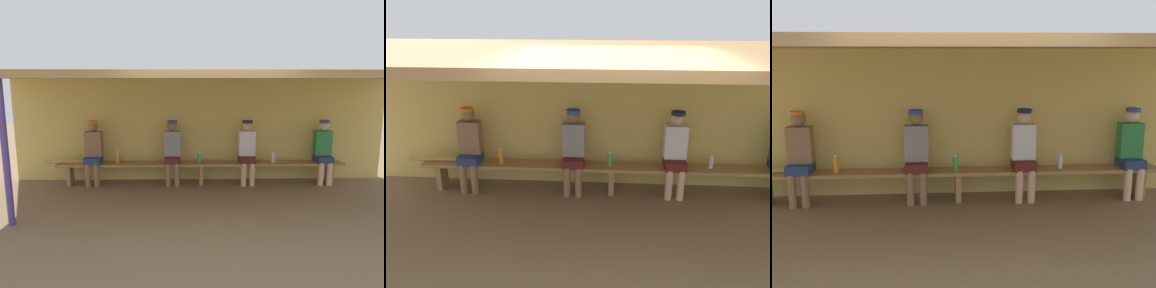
% 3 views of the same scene
% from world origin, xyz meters
% --- Properties ---
extents(ground_plane, '(24.00, 24.00, 0.00)m').
position_xyz_m(ground_plane, '(0.00, 0.00, 0.00)').
color(ground_plane, brown).
extents(back_wall, '(8.00, 0.20, 2.20)m').
position_xyz_m(back_wall, '(0.00, 2.00, 1.10)').
color(back_wall, '#D8BC60').
rests_on(back_wall, ground).
extents(dugout_roof, '(8.00, 2.80, 0.12)m').
position_xyz_m(dugout_roof, '(0.00, 0.70, 2.26)').
color(dugout_roof, '#9E7547').
rests_on(dugout_roof, back_wall).
extents(bench, '(6.00, 0.36, 0.46)m').
position_xyz_m(bench, '(0.00, 1.55, 0.39)').
color(bench, '#9E7547').
rests_on(bench, ground).
extents(player_in_white, '(0.34, 0.42, 1.34)m').
position_xyz_m(player_in_white, '(-2.24, 1.55, 0.75)').
color(player_in_white, navy).
rests_on(player_in_white, ground).
extents(player_shirtless_tan, '(0.34, 0.42, 1.34)m').
position_xyz_m(player_shirtless_tan, '(0.97, 1.55, 0.75)').
color(player_shirtless_tan, '#591E19').
rests_on(player_shirtless_tan, ground).
extents(player_with_sunglasses, '(0.34, 0.42, 1.34)m').
position_xyz_m(player_with_sunglasses, '(-0.60, 1.55, 0.75)').
color(player_with_sunglasses, '#591E19').
rests_on(player_with_sunglasses, ground).
extents(water_bottle_green, '(0.07, 0.07, 0.23)m').
position_xyz_m(water_bottle_green, '(-0.03, 1.54, 0.57)').
color(water_bottle_green, green).
rests_on(water_bottle_green, bench).
extents(water_bottle_clear, '(0.07, 0.07, 0.20)m').
position_xyz_m(water_bottle_clear, '(1.52, 1.56, 0.56)').
color(water_bottle_clear, silver).
rests_on(water_bottle_clear, bench).
extents(water_bottle_blue, '(0.07, 0.07, 0.26)m').
position_xyz_m(water_bottle_blue, '(-1.74, 1.52, 0.58)').
color(water_bottle_blue, orange).
rests_on(water_bottle_blue, bench).
extents(baseball_bat, '(0.82, 0.09, 0.07)m').
position_xyz_m(baseball_bat, '(-2.84, 1.55, 0.49)').
color(baseball_bat, tan).
rests_on(baseball_bat, bench).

